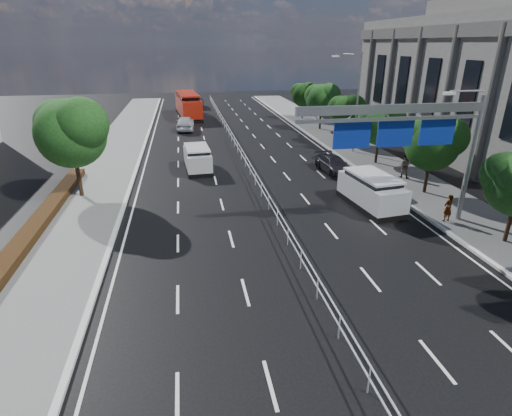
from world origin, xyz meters
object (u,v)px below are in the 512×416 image
object	(u,v)px
red_bus	(188,104)
pedestrian_a	(448,208)
overhead_gantry	(410,128)
white_minivan	(197,159)
parked_car_dark	(334,165)
silver_minivan	(371,191)
near_car_silver	(185,123)
parked_car_teal	(382,185)
near_car_dark	(197,103)
pedestrian_b	(404,166)

from	to	relation	value
red_bus	pedestrian_a	xyz separation A→B (m)	(13.85, -39.41, -0.77)
overhead_gantry	white_minivan	size ratio (longest dim) A/B	2.22
parked_car_dark	pedestrian_a	world-z (taller)	pedestrian_a
silver_minivan	parked_car_dark	size ratio (longest dim) A/B	1.20
near_car_silver	silver_minivan	xyz separation A→B (m)	(11.24, -26.67, 0.20)
red_bus	parked_car_teal	xyz separation A→B (m)	(12.45, -34.11, -1.07)
silver_minivan	pedestrian_a	world-z (taller)	silver_minivan
overhead_gantry	white_minivan	world-z (taller)	overhead_gantry
near_car_silver	parked_car_dark	size ratio (longest dim) A/B	1.11
near_car_silver	white_minivan	bearing A→B (deg)	95.80
overhead_gantry	silver_minivan	world-z (taller)	overhead_gantry
near_car_dark	silver_minivan	world-z (taller)	silver_minivan
overhead_gantry	parked_car_teal	size ratio (longest dim) A/B	2.21
pedestrian_a	white_minivan	bearing A→B (deg)	-55.56
overhead_gantry	pedestrian_b	xyz separation A→B (m)	(4.67, 7.73, -4.54)
red_bus	near_car_dark	xyz separation A→B (m)	(1.63, 8.38, -0.93)
white_minivan	near_car_dark	bearing A→B (deg)	83.93
parked_car_teal	pedestrian_a	xyz separation A→B (m)	(1.40, -5.30, 0.30)
overhead_gantry	near_car_dark	size ratio (longest dim) A/B	2.16
overhead_gantry	parked_car_dark	bearing A→B (deg)	89.84
parked_car_teal	pedestrian_b	world-z (taller)	pedestrian_b
overhead_gantry	silver_minivan	xyz separation A→B (m)	(-0.24, 2.97, -4.56)
near_car_dark	pedestrian_b	distance (m)	42.20
red_bus	near_car_silver	xyz separation A→B (m)	(-0.60, -9.55, -0.87)
red_bus	parked_car_teal	distance (m)	36.33
overhead_gantry	near_car_dark	distance (m)	48.70
parked_car_teal	pedestrian_a	world-z (taller)	pedestrian_a
near_car_silver	silver_minivan	size ratio (longest dim) A/B	0.93
red_bus	pedestrian_a	bearing A→B (deg)	-76.16
white_minivan	pedestrian_b	bearing A→B (deg)	-22.24
overhead_gantry	pedestrian_a	size ratio (longest dim) A/B	6.37
near_car_silver	pedestrian_b	world-z (taller)	pedestrian_b
near_car_dark	parked_car_teal	xyz separation A→B (m)	(10.82, -42.49, -0.14)
red_bus	silver_minivan	bearing A→B (deg)	-79.14
white_minivan	near_car_dark	size ratio (longest dim) A/B	0.97
overhead_gantry	red_bus	distance (m)	40.85
near_car_silver	parked_car_dark	distance (m)	22.50
red_bus	parked_car_dark	distance (m)	30.90
overhead_gantry	parked_car_teal	distance (m)	7.27
near_car_silver	parked_car_teal	bearing A→B (deg)	121.17
red_bus	overhead_gantry	bearing A→B (deg)	-79.99
parked_car_teal	near_car_silver	bearing A→B (deg)	124.43
white_minivan	near_car_dark	xyz separation A→B (m)	(1.46, 34.66, -0.18)
parked_car_teal	red_bus	bearing A→B (deg)	116.51
parked_car_dark	white_minivan	bearing A→B (deg)	160.50
red_bus	near_car_silver	distance (m)	9.61
near_car_silver	parked_car_dark	xyz separation A→B (m)	(11.51, -19.34, -0.20)
overhead_gantry	silver_minivan	bearing A→B (deg)	94.62
red_bus	parked_car_dark	world-z (taller)	red_bus
overhead_gantry	parked_car_dark	size ratio (longest dim) A/B	2.30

